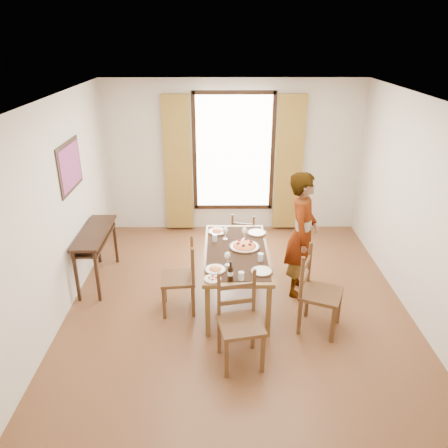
{
  "coord_description": "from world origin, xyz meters",
  "views": [
    {
      "loc": [
        -0.22,
        -5.03,
        3.41
      ],
      "look_at": [
        -0.18,
        0.38,
        1.0
      ],
      "focal_mm": 35.0,
      "sensor_mm": 36.0,
      "label": 1
    }
  ],
  "objects_px": {
    "man": "(302,235)",
    "pasta_platter": "(245,244)",
    "console_table": "(95,238)",
    "dining_table": "(236,256)"
  },
  "relations": [
    {
      "from": "dining_table",
      "to": "man",
      "type": "bearing_deg",
      "value": 14.25
    },
    {
      "from": "man",
      "to": "pasta_platter",
      "type": "distance_m",
      "value": 0.8
    },
    {
      "from": "console_table",
      "to": "dining_table",
      "type": "relative_size",
      "value": 0.72
    },
    {
      "from": "man",
      "to": "pasta_platter",
      "type": "relative_size",
      "value": 4.4
    },
    {
      "from": "dining_table",
      "to": "pasta_platter",
      "type": "bearing_deg",
      "value": 38.29
    },
    {
      "from": "dining_table",
      "to": "man",
      "type": "height_order",
      "value": "man"
    },
    {
      "from": "console_table",
      "to": "dining_table",
      "type": "height_order",
      "value": "console_table"
    },
    {
      "from": "console_table",
      "to": "man",
      "type": "relative_size",
      "value": 0.68
    },
    {
      "from": "man",
      "to": "pasta_platter",
      "type": "bearing_deg",
      "value": 116.41
    },
    {
      "from": "pasta_platter",
      "to": "dining_table",
      "type": "bearing_deg",
      "value": -141.71
    }
  ]
}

